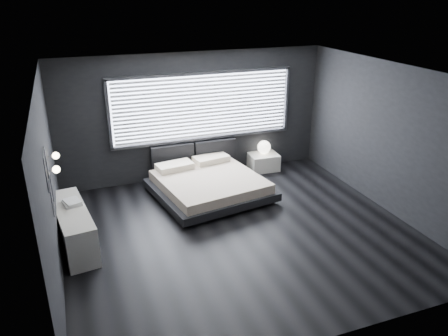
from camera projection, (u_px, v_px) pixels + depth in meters
name	position (u px, v px, depth m)	size (l,w,h in m)	color
room	(242.00, 159.00, 7.25)	(6.04, 6.00, 2.80)	black
window	(203.00, 107.00, 9.57)	(4.14, 0.09, 1.52)	white
headboard	(194.00, 153.00, 9.84)	(1.96, 0.16, 0.52)	black
sconce_near	(56.00, 170.00, 6.30)	(0.18, 0.11, 0.11)	silver
sconce_far	(56.00, 156.00, 6.82)	(0.18, 0.11, 0.11)	silver
wall_art_upper	(46.00, 169.00, 5.65)	(0.01, 0.48, 0.48)	#47474C
wall_art_lower	(52.00, 194.00, 6.05)	(0.01, 0.48, 0.48)	#47474C
bed	(209.00, 184.00, 9.04)	(2.47, 2.39, 0.56)	black
nightstand	(263.00, 162.00, 10.39)	(0.67, 0.56, 0.39)	silver
orb_lamp	(264.00, 147.00, 10.31)	(0.31, 0.31, 0.31)	white
dresser	(74.00, 227.00, 7.26)	(0.70, 1.76, 0.68)	silver
book_stack	(72.00, 202.00, 7.27)	(0.34, 0.40, 0.07)	white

